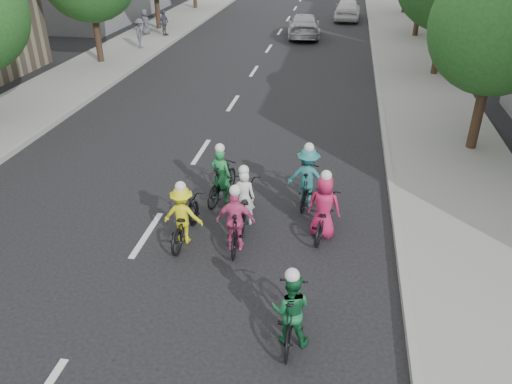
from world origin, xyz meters
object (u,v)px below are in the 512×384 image
(cyclist_0, at_px, (291,312))
(spectator_1, at_px, (164,23))
(cyclist_4, at_px, (236,225))
(cyclist_1, at_px, (245,202))
(spectator_0, at_px, (140,33))
(cyclist_3, at_px, (323,212))
(follow_car_trail, at_px, (348,9))
(cyclist_5, at_px, (307,181))
(follow_car_lead, at_px, (304,25))
(spectator_2, at_px, (145,22))
(cyclist_6, at_px, (184,218))
(cyclist_2, at_px, (222,180))

(cyclist_0, relative_size, spectator_1, 1.17)
(cyclist_4, bearing_deg, cyclist_0, 116.06)
(cyclist_1, bearing_deg, spectator_0, -64.40)
(cyclist_0, xyz_separation_m, spectator_1, (-10.87, 24.60, 0.30))
(spectator_1, bearing_deg, cyclist_1, -140.62)
(cyclist_1, bearing_deg, cyclist_0, 109.34)
(cyclist_3, distance_m, follow_car_trail, 29.51)
(cyclist_4, bearing_deg, cyclist_5, -126.24)
(follow_car_trail, bearing_deg, cyclist_5, 90.06)
(spectator_0, height_order, spectator_1, spectator_0)
(cyclist_0, xyz_separation_m, cyclist_4, (-1.56, 2.68, -0.01))
(cyclist_1, bearing_deg, cyclist_4, 88.06)
(cyclist_0, bearing_deg, cyclist_3, -96.82)
(follow_car_trail, height_order, spectator_0, spectator_0)
(follow_car_lead, bearing_deg, spectator_0, 26.02)
(spectator_1, xyz_separation_m, spectator_2, (-1.29, 0.12, -0.00))
(follow_car_trail, bearing_deg, cyclist_0, 90.47)
(spectator_1, bearing_deg, spectator_2, 100.01)
(cyclist_0, height_order, follow_car_lead, cyclist_0)
(cyclist_5, xyz_separation_m, follow_car_trail, (0.67, 28.12, 0.08))
(cyclist_3, height_order, cyclist_6, cyclist_3)
(cyclist_1, height_order, cyclist_6, cyclist_1)
(cyclist_5, height_order, cyclist_6, cyclist_5)
(cyclist_0, xyz_separation_m, spectator_0, (-11.08, 21.10, 0.34))
(cyclist_0, height_order, cyclist_2, cyclist_2)
(cyclist_3, height_order, spectator_0, spectator_0)
(cyclist_2, bearing_deg, spectator_1, -55.15)
(cyclist_0, xyz_separation_m, cyclist_3, (0.39, 3.59, -0.02))
(cyclist_6, relative_size, follow_car_trail, 0.43)
(cyclist_1, xyz_separation_m, cyclist_4, (0.03, -1.14, 0.06))
(follow_car_trail, relative_size, spectator_1, 2.94)
(cyclist_5, height_order, follow_car_trail, cyclist_5)
(cyclist_1, bearing_deg, cyclist_2, -52.84)
(cyclist_3, distance_m, spectator_1, 23.84)
(cyclist_2, height_order, spectator_1, cyclist_2)
(cyclist_0, relative_size, spectator_2, 1.17)
(cyclist_0, distance_m, cyclist_6, 3.97)
(cyclist_1, bearing_deg, follow_car_trail, -97.37)
(cyclist_6, relative_size, spectator_1, 1.26)
(cyclist_6, bearing_deg, follow_car_lead, -90.79)
(cyclist_2, height_order, cyclist_6, cyclist_2)
(cyclist_1, relative_size, cyclist_3, 1.06)
(cyclist_5, height_order, spectator_2, cyclist_5)
(cyclist_5, bearing_deg, spectator_2, -53.37)
(cyclist_1, xyz_separation_m, cyclist_5, (1.47, 1.15, 0.14))
(follow_car_trail, bearing_deg, cyclist_1, 87.25)
(cyclist_6, xyz_separation_m, spectator_2, (-9.31, 21.95, 0.33))
(spectator_1, bearing_deg, follow_car_trail, -38.04)
(cyclist_5, xyz_separation_m, follow_car_lead, (-2.01, 21.53, 0.01))
(cyclist_1, relative_size, spectator_2, 1.29)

